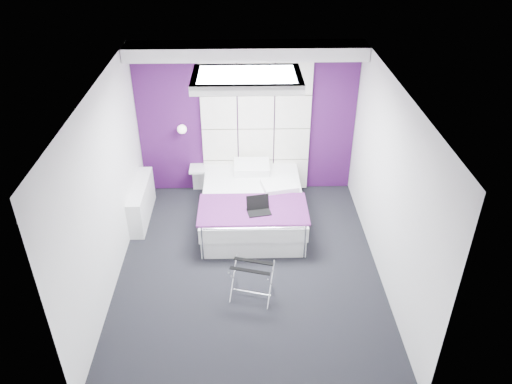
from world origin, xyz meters
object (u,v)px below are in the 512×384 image
bed (252,205)px  nightstand (201,169)px  luggage_rack (252,281)px  laptop (259,208)px  wall_lamp (182,128)px  radiator (142,202)px

bed → nightstand: 1.22m
luggage_rack → laptop: laptop is taller
wall_lamp → luggage_rack: bearing=-67.5°
radiator → luggage_rack: bearing=-47.0°
radiator → bed: (1.76, -0.13, -0.01)m
wall_lamp → radiator: bearing=-130.1°
radiator → laptop: 1.99m
wall_lamp → bed: (1.12, -0.89, -0.93)m
wall_lamp → radiator: size_ratio=0.12×
nightstand → laptop: 1.68m
wall_lamp → nightstand: 0.78m
wall_lamp → nightstand: bearing=-8.3°
radiator → nightstand: radiator is taller
bed → laptop: laptop is taller
nightstand → laptop: laptop is taller
wall_lamp → bed: bearing=-38.4°
radiator → luggage_rack: size_ratio=2.32×
bed → laptop: (0.08, -0.54, 0.31)m
wall_lamp → radiator: wall_lamp is taller
nightstand → bed: bearing=-45.0°
nightstand → wall_lamp: bearing=171.7°
nightstand → luggage_rack: (0.81, -2.57, -0.23)m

